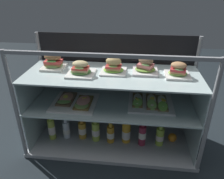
{
  "coord_description": "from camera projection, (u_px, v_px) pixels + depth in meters",
  "views": [
    {
      "loc": [
        0.17,
        -1.45,
        1.25
      ],
      "look_at": [
        0.0,
        0.0,
        0.51
      ],
      "focal_mm": 34.91,
      "sensor_mm": 36.0,
      "label": 1
    }
  ],
  "objects": [
    {
      "name": "ground_plane",
      "position": [
        112.0,
        143.0,
        1.87
      ],
      "size": [
        6.0,
        6.0,
        0.02
      ],
      "primitive_type": "cube",
      "color": "#1E252A",
      "rests_on": "ground"
    },
    {
      "name": "case_base_deck",
      "position": [
        112.0,
        141.0,
        1.86
      ],
      "size": [
        1.32,
        0.52,
        0.03
      ],
      "primitive_type": "cube",
      "color": "#B9BCC2",
      "rests_on": "ground"
    },
    {
      "name": "case_frame",
      "position": [
        114.0,
        85.0,
        1.8
      ],
      "size": [
        1.32,
        0.52,
        0.87
      ],
      "color": "gray",
      "rests_on": "ground"
    },
    {
      "name": "riser_lower_tier",
      "position": [
        112.0,
        123.0,
        1.78
      ],
      "size": [
        1.26,
        0.46,
        0.34
      ],
      "color": "silver",
      "rests_on": "case_base_deck"
    },
    {
      "name": "shelf_lower_glass",
      "position": [
        112.0,
        105.0,
        1.7
      ],
      "size": [
        1.28,
        0.48,
        0.01
      ],
      "primitive_type": "cube",
      "color": "silver",
      "rests_on": "riser_lower_tier"
    },
    {
      "name": "riser_upper_tier",
      "position": [
        112.0,
        90.0,
        1.64
      ],
      "size": [
        1.26,
        0.46,
        0.24
      ],
      "color": "silver",
      "rests_on": "shelf_lower_glass"
    },
    {
      "name": "shelf_upper_glass",
      "position": [
        112.0,
        75.0,
        1.58
      ],
      "size": [
        1.28,
        0.48,
        0.01
      ],
      "primitive_type": "cube",
      "color": "silver",
      "rests_on": "riser_upper_tier"
    },
    {
      "name": "plated_roll_sandwich_near_right_corner",
      "position": [
        53.0,
        62.0,
        1.65
      ],
      "size": [
        0.17,
        0.17,
        0.12
      ],
      "color": "white",
      "rests_on": "shelf_upper_glass"
    },
    {
      "name": "plated_roll_sandwich_far_right",
      "position": [
        81.0,
        70.0,
        1.55
      ],
      "size": [
        0.19,
        0.19,
        0.1
      ],
      "color": "white",
      "rests_on": "shelf_upper_glass"
    },
    {
      "name": "plated_roll_sandwich_far_left",
      "position": [
        114.0,
        67.0,
        1.59
      ],
      "size": [
        0.19,
        0.19,
        0.12
      ],
      "color": "white",
      "rests_on": "shelf_upper_glass"
    },
    {
      "name": "plated_roll_sandwich_center",
      "position": [
        145.0,
        67.0,
        1.58
      ],
      "size": [
        0.18,
        0.18,
        0.12
      ],
      "color": "white",
      "rests_on": "shelf_upper_glass"
    },
    {
      "name": "plated_roll_sandwich_mid_right",
      "position": [
        178.0,
        71.0,
        1.52
      ],
      "size": [
        0.17,
        0.17,
        0.11
      ],
      "color": "white",
      "rests_on": "shelf_upper_glass"
    },
    {
      "name": "open_sandwich_tray_far_left",
      "position": [
        75.0,
        102.0,
        1.69
      ],
      "size": [
        0.34,
        0.32,
        0.06
      ],
      "color": "white",
      "rests_on": "shelf_lower_glass"
    },
    {
      "name": "open_sandwich_tray_near_left_corner",
      "position": [
        151.0,
        102.0,
        1.68
      ],
      "size": [
        0.34,
        0.32,
        0.06
      ],
      "color": "white",
      "rests_on": "shelf_lower_glass"
    },
    {
      "name": "juice_bottle_front_fourth",
      "position": [
        52.0,
        129.0,
        1.82
      ],
      "size": [
        0.06,
        0.06,
        0.24
      ],
      "color": "#B6C748",
      "rests_on": "case_base_deck"
    },
    {
      "name": "juice_bottle_front_second",
      "position": [
        66.0,
        129.0,
        1.85
      ],
      "size": [
        0.06,
        0.06,
        0.21
      ],
      "color": "silver",
      "rests_on": "case_base_deck"
    },
    {
      "name": "juice_bottle_back_left",
      "position": [
        82.0,
        130.0,
        1.84
      ],
      "size": [
        0.07,
        0.07,
        0.21
      ],
      "color": "gold",
      "rests_on": "case_base_deck"
    },
    {
      "name": "juice_bottle_front_right_end",
      "position": [
        96.0,
        131.0,
        1.81
      ],
      "size": [
        0.07,
        0.07,
        0.22
      ],
      "color": "#B2CF4D",
      "rests_on": "case_base_deck"
    },
    {
      "name": "juice_bottle_back_right",
      "position": [
        111.0,
        133.0,
        1.79
      ],
      "size": [
        0.06,
        0.06,
        0.21
      ],
      "color": "gold",
      "rests_on": "case_base_deck"
    },
    {
      "name": "juice_bottle_back_center",
      "position": [
        126.0,
        131.0,
        1.79
      ],
      "size": [
        0.07,
        0.07,
        0.26
      ],
      "color": "gold",
      "rests_on": "case_base_deck"
    },
    {
      "name": "juice_bottle_front_middle",
      "position": [
        142.0,
        135.0,
        1.76
      ],
      "size": [
        0.06,
        0.06,
        0.23
      ],
      "color": "#9B2A44",
      "rests_on": "case_base_deck"
    },
    {
      "name": "juice_bottle_tucked_behind",
      "position": [
        160.0,
        136.0,
        1.77
      ],
      "size": [
        0.07,
        0.07,
        0.2
      ],
      "color": "#AFD046",
      "rests_on": "case_base_deck"
    },
    {
      "name": "orange_fruit_beside_bottles",
      "position": [
        172.0,
        138.0,
        1.82
      ],
      "size": [
        0.07,
        0.07,
        0.07
      ],
      "primitive_type": "sphere",
      "color": "orange",
      "rests_on": "case_base_deck"
    }
  ]
}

